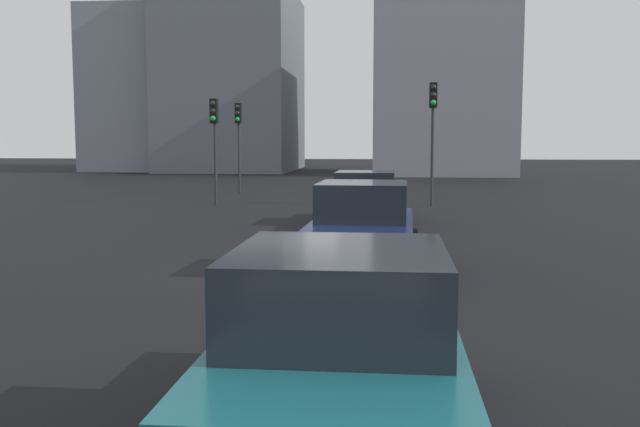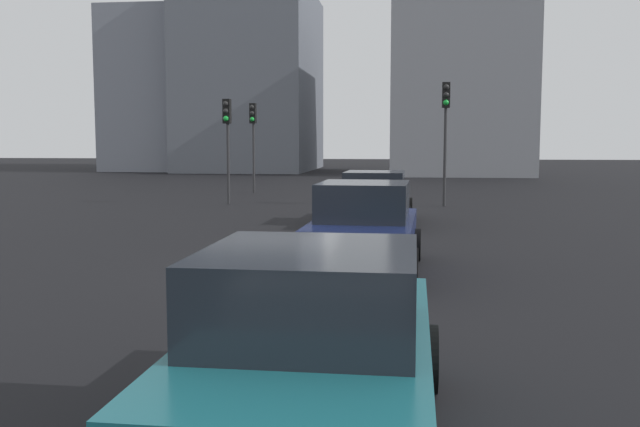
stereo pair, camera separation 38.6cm
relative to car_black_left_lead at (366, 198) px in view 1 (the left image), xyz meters
name	(u,v)px [view 1 (the left image)]	position (x,y,z in m)	size (l,w,h in m)	color
ground_plane	(268,280)	(-8.08, 1.51, -0.82)	(160.00, 160.00, 0.20)	black
car_black_left_lead	(366,198)	(0.00, 0.00, 0.00)	(4.41, 2.16, 1.49)	black
car_navy_left_second	(363,229)	(-7.61, -0.16, 0.05)	(4.17, 2.08, 1.63)	#141E4C
car_teal_left_third	(341,351)	(-14.95, -0.21, 0.03)	(4.06, 2.02, 1.57)	#19606B
traffic_light_near_left	(214,129)	(5.40, 5.72, 2.08)	(0.33, 0.31, 3.89)	#2D2D30
traffic_light_near_right	(433,118)	(5.50, -2.25, 2.45)	(0.32, 0.29, 4.43)	#2D2D30
traffic_light_far_left	(238,129)	(11.14, 6.01, 2.18)	(0.33, 0.30, 4.04)	#2D2D30
building_facade_left	(440,93)	(31.61, -4.49, 5.06)	(11.42, 9.45, 11.58)	gray
building_facade_center	(235,81)	(36.40, 11.51, 6.40)	(14.54, 9.62, 14.24)	slate
building_facade_right	(171,94)	(38.64, 17.51, 5.57)	(15.34, 10.14, 12.58)	gray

